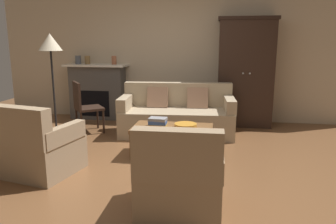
# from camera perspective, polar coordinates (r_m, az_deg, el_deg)

# --- Properties ---
(ground_plane) EXTENTS (9.60, 9.60, 0.00)m
(ground_plane) POSITION_cam_1_polar(r_m,az_deg,el_deg) (4.51, -3.77, -8.42)
(ground_plane) COLOR brown
(back_wall) EXTENTS (7.20, 0.10, 2.80)m
(back_wall) POSITION_cam_1_polar(r_m,az_deg,el_deg) (6.73, 1.04, 10.65)
(back_wall) COLOR beige
(back_wall) RESTS_ON ground
(fireplace) EXTENTS (1.26, 0.48, 1.12)m
(fireplace) POSITION_cam_1_polar(r_m,az_deg,el_deg) (6.96, -12.06, 3.56)
(fireplace) COLOR #4C4947
(fireplace) RESTS_ON ground
(armoire) EXTENTS (1.06, 0.57, 2.01)m
(armoire) POSITION_cam_1_polar(r_m,az_deg,el_deg) (6.37, 13.23, 6.70)
(armoire) COLOR black
(armoire) RESTS_ON ground
(couch) EXTENTS (1.98, 1.00, 0.86)m
(couch) POSITION_cam_1_polar(r_m,az_deg,el_deg) (5.69, 1.56, -0.67)
(couch) COLOR tan
(couch) RESTS_ON ground
(coffee_table) EXTENTS (1.10, 0.60, 0.42)m
(coffee_table) POSITION_cam_1_polar(r_m,az_deg,el_deg) (4.59, 0.78, -3.22)
(coffee_table) COLOR brown
(coffee_table) RESTS_ON ground
(fruit_bowl) EXTENTS (0.30, 0.30, 0.06)m
(fruit_bowl) POSITION_cam_1_polar(r_m,az_deg,el_deg) (4.51, 3.05, -2.39)
(fruit_bowl) COLOR orange
(fruit_bowl) RESTS_ON coffee_table
(book_stack) EXTENTS (0.25, 0.19, 0.13)m
(book_stack) POSITION_cam_1_polar(r_m,az_deg,el_deg) (4.55, -1.77, -1.80)
(book_stack) COLOR gold
(book_stack) RESTS_ON coffee_table
(mantel_vase_slate) EXTENTS (0.12, 0.12, 0.17)m
(mantel_vase_slate) POSITION_cam_1_polar(r_m,az_deg,el_deg) (7.02, -15.27, 8.70)
(mantel_vase_slate) COLOR #565B66
(mantel_vase_slate) RESTS_ON fireplace
(mantel_vase_bronze) EXTENTS (0.11, 0.11, 0.16)m
(mantel_vase_bronze) POSITION_cam_1_polar(r_m,az_deg,el_deg) (6.94, -13.75, 8.73)
(mantel_vase_bronze) COLOR olive
(mantel_vase_bronze) RESTS_ON fireplace
(mantel_vase_terracotta) EXTENTS (0.10, 0.10, 0.17)m
(mantel_vase_terracotta) POSITION_cam_1_polar(r_m,az_deg,el_deg) (6.75, -9.31, 8.83)
(mantel_vase_terracotta) COLOR #A86042
(mantel_vase_terracotta) RESTS_ON fireplace
(armchair_near_left) EXTENTS (0.91, 0.91, 0.88)m
(armchair_near_left) POSITION_cam_1_polar(r_m,az_deg,el_deg) (4.28, -21.36, -5.96)
(armchair_near_left) COLOR #997F60
(armchair_near_left) RESTS_ON ground
(armchair_near_right) EXTENTS (0.80, 0.79, 0.88)m
(armchair_near_right) POSITION_cam_1_polar(r_m,az_deg,el_deg) (3.13, 2.09, -11.81)
(armchair_near_right) COLOR #997F60
(armchair_near_right) RESTS_ON ground
(side_chair_wooden) EXTENTS (0.62, 0.62, 0.90)m
(side_chair_wooden) POSITION_cam_1_polar(r_m,az_deg,el_deg) (5.89, -14.33, 1.33)
(side_chair_wooden) COLOR black
(side_chair_wooden) RESTS_ON ground
(floor_lamp) EXTENTS (0.36, 0.36, 1.70)m
(floor_lamp) POSITION_cam_1_polar(r_m,az_deg,el_deg) (5.45, -19.65, 10.29)
(floor_lamp) COLOR black
(floor_lamp) RESTS_ON ground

